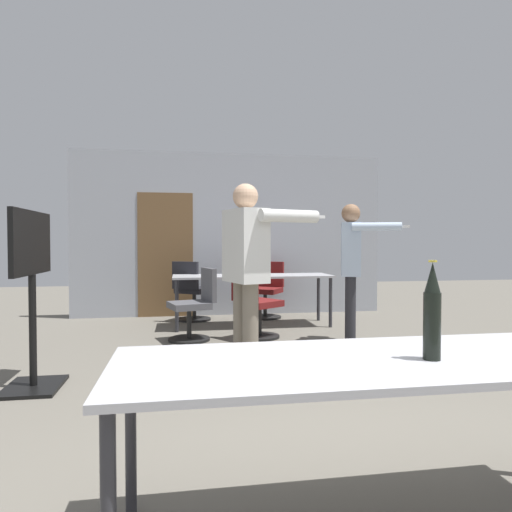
{
  "coord_description": "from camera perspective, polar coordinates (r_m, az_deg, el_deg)",
  "views": [
    {
      "loc": [
        -0.86,
        -1.5,
        1.22
      ],
      "look_at": [
        -0.16,
        2.69,
        1.1
      ],
      "focal_mm": 32.0,
      "sensor_mm": 36.0,
      "label": 1
    }
  ],
  "objects": [
    {
      "name": "office_chair_far_right",
      "position": [
        7.5,
        1.38,
        -4.49
      ],
      "size": [
        0.66,
        0.68,
        0.91
      ],
      "rotation": [
        0.0,
        0.0,
        2.55
      ],
      "color": "black",
      "rests_on": "ground_plane"
    },
    {
      "name": "conference_table_near",
      "position": [
        2.01,
        14.97,
        -13.92
      ],
      "size": [
        2.17,
        0.76,
        0.75
      ],
      "color": "#A8A8AD",
      "rests_on": "ground_plane"
    },
    {
      "name": "back_wall",
      "position": [
        7.78,
        -3.36,
        2.64
      ],
      "size": [
        5.26,
        0.12,
        2.73
      ],
      "color": "#A3A8B2",
      "rests_on": "ground_plane"
    },
    {
      "name": "tv_screen",
      "position": [
        4.23,
        -26.22,
        -3.1
      ],
      "size": [
        0.44,
        0.96,
        1.49
      ],
      "rotation": [
        0.0,
        0.0,
        1.57
      ],
      "color": "black",
      "rests_on": "ground_plane"
    },
    {
      "name": "beer_bottle",
      "position": [
        1.99,
        21.16,
        -6.64
      ],
      "size": [
        0.07,
        0.07,
        0.4
      ],
      "color": "black",
      "rests_on": "conference_table_near"
    },
    {
      "name": "conference_table_far",
      "position": [
        6.7,
        -0.44,
        -2.94
      ],
      "size": [
        2.31,
        0.7,
        0.75
      ],
      "color": "#A8A8AD",
      "rests_on": "ground_plane"
    },
    {
      "name": "person_near_casual",
      "position": [
        4.23,
        -1.14,
        -0.53
      ],
      "size": [
        0.94,
        0.67,
        1.77
      ],
      "rotation": [
        0.0,
        0.0,
        -1.25
      ],
      "color": "slate",
      "rests_on": "ground_plane"
    },
    {
      "name": "office_chair_far_left",
      "position": [
        7.22,
        -8.05,
        -4.58
      ],
      "size": [
        0.66,
        0.68,
        0.94
      ],
      "rotation": [
        0.0,
        0.0,
        5.71
      ],
      "color": "black",
      "rests_on": "ground_plane"
    },
    {
      "name": "office_chair_side_rolled",
      "position": [
        5.82,
        -7.64,
        -6.35
      ],
      "size": [
        0.62,
        0.57,
        0.9
      ],
      "rotation": [
        0.0,
        0.0,
        1.85
      ],
      "color": "black",
      "rests_on": "ground_plane"
    },
    {
      "name": "office_chair_near_pushed",
      "position": [
        5.85,
        -0.1,
        -6.26
      ],
      "size": [
        0.68,
        0.67,
        0.9
      ],
      "rotation": [
        0.0,
        0.0,
        5.33
      ],
      "color": "black",
      "rests_on": "ground_plane"
    },
    {
      "name": "person_right_polo",
      "position": [
        5.68,
        11.89,
        -0.31
      ],
      "size": [
        0.71,
        0.75,
        1.7
      ],
      "rotation": [
        0.0,
        0.0,
        -1.9
      ],
      "color": "#28282D",
      "rests_on": "ground_plane"
    }
  ]
}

